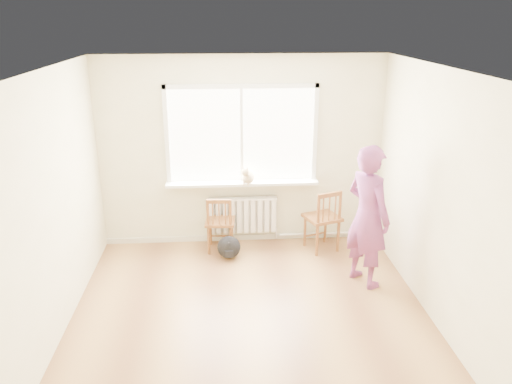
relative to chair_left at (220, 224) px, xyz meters
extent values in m
plane|color=#AA7A45|center=(0.33, -1.89, -0.41)|extent=(4.50, 4.50, 0.00)
plane|color=white|center=(0.33, -1.89, 2.29)|extent=(4.50, 4.50, 0.00)
cube|color=beige|center=(0.33, 0.36, 0.94)|extent=(4.00, 0.01, 2.70)
cube|color=white|center=(0.33, 0.34, 1.19)|extent=(2.00, 0.02, 1.30)
cube|color=white|center=(0.33, 0.32, 1.87)|extent=(2.12, 0.05, 0.06)
cube|color=white|center=(-0.70, 0.32, 1.19)|extent=(0.06, 0.05, 1.42)
cube|color=white|center=(1.36, 0.32, 1.19)|extent=(0.06, 0.05, 1.42)
cube|color=white|center=(0.33, 0.32, 1.19)|extent=(0.04, 0.05, 1.30)
cube|color=white|center=(0.33, 0.25, 0.52)|extent=(2.15, 0.22, 0.04)
cube|color=white|center=(0.33, 0.31, 0.01)|extent=(1.00, 0.02, 0.55)
cube|color=white|center=(0.33, 0.26, 0.01)|extent=(1.00, 0.10, 0.51)
cube|color=white|center=(0.33, 0.26, 0.27)|extent=(1.00, 0.12, 0.03)
cylinder|color=silver|center=(1.58, 0.30, -0.33)|extent=(1.40, 0.04, 0.04)
cube|color=beige|center=(0.33, 0.34, -0.37)|extent=(4.00, 0.03, 0.08)
cube|color=brown|center=(0.00, 0.05, 0.02)|extent=(0.43, 0.41, 0.04)
cylinder|color=brown|center=(0.17, 0.19, -0.20)|extent=(0.03, 0.03, 0.43)
cylinder|color=brown|center=(-0.14, 0.21, -0.20)|extent=(0.03, 0.03, 0.43)
cylinder|color=brown|center=(0.15, -0.12, -0.20)|extent=(0.03, 0.03, 0.43)
cylinder|color=brown|center=(-0.16, -0.10, -0.20)|extent=(0.03, 0.03, 0.43)
cylinder|color=brown|center=(0.15, -0.12, 0.00)|extent=(0.04, 0.04, 0.82)
cylinder|color=brown|center=(-0.16, -0.10, 0.00)|extent=(0.04, 0.04, 0.82)
cube|color=brown|center=(-0.01, -0.11, 0.38)|extent=(0.33, 0.06, 0.05)
cylinder|color=brown|center=(0.08, -0.11, 0.20)|extent=(0.02, 0.02, 0.33)
cylinder|color=brown|center=(-0.01, -0.11, 0.20)|extent=(0.02, 0.02, 0.33)
cylinder|color=brown|center=(-0.09, -0.10, 0.20)|extent=(0.02, 0.02, 0.33)
cube|color=brown|center=(1.44, -0.03, 0.07)|extent=(0.57, 0.56, 0.04)
cylinder|color=brown|center=(1.55, 0.19, -0.17)|extent=(0.04, 0.04, 0.48)
cylinder|color=brown|center=(1.22, 0.07, -0.17)|extent=(0.04, 0.04, 0.48)
cylinder|color=brown|center=(1.66, -0.13, -0.17)|extent=(0.04, 0.04, 0.48)
cylinder|color=brown|center=(1.34, -0.25, -0.17)|extent=(0.04, 0.04, 0.48)
cylinder|color=brown|center=(1.66, -0.13, 0.04)|extent=(0.04, 0.04, 0.91)
cylinder|color=brown|center=(1.34, -0.25, 0.04)|extent=(0.04, 0.04, 0.91)
cube|color=brown|center=(1.50, -0.19, 0.47)|extent=(0.36, 0.16, 0.06)
cylinder|color=brown|center=(1.59, -0.16, 0.27)|extent=(0.02, 0.02, 0.37)
cylinder|color=brown|center=(1.50, -0.19, 0.27)|extent=(0.02, 0.02, 0.37)
cylinder|color=brown|center=(1.41, -0.23, 0.27)|extent=(0.02, 0.02, 0.37)
imported|color=#BE3F3F|center=(1.79, -0.99, 0.47)|extent=(0.69, 0.77, 1.78)
ellipsoid|color=beige|center=(0.41, 0.18, 0.64)|extent=(0.26, 0.32, 0.20)
sphere|color=beige|center=(0.36, 0.05, 0.74)|extent=(0.11, 0.11, 0.11)
cone|color=beige|center=(0.34, 0.06, 0.79)|extent=(0.04, 0.04, 0.05)
cone|color=beige|center=(0.39, 0.04, 0.79)|extent=(0.04, 0.04, 0.05)
cylinder|color=beige|center=(0.46, 0.31, 0.58)|extent=(0.08, 0.18, 0.02)
cylinder|color=beige|center=(0.35, 0.09, 0.59)|extent=(0.02, 0.02, 0.10)
cylinder|color=beige|center=(0.40, 0.07, 0.59)|extent=(0.02, 0.02, 0.10)
ellipsoid|color=black|center=(0.12, -0.23, -0.25)|extent=(0.37, 0.31, 0.32)
camera|label=1|loc=(0.05, -6.45, 2.79)|focal=35.00mm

